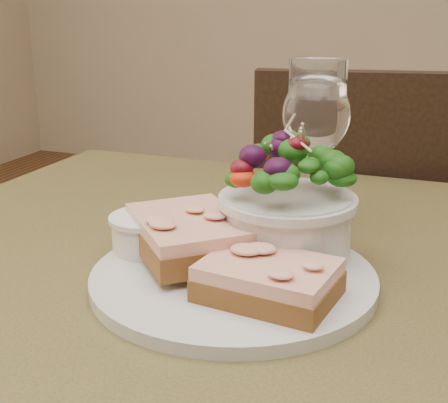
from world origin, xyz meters
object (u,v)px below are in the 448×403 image
at_px(wine_glass, 316,119).
at_px(sandwich_front, 268,280).
at_px(cafe_table, 220,362).
at_px(sandwich_back, 189,234).
at_px(ramekin, 147,231).
at_px(chair_far, 364,367).
at_px(salad_bowl, 288,197).
at_px(dinner_plate, 233,278).

bearing_deg(wine_glass, sandwich_front, -86.24).
distance_m(sandwich_front, wine_glass, 0.24).
bearing_deg(sandwich_front, cafe_table, 145.41).
distance_m(sandwich_back, ramekin, 0.05).
relative_size(cafe_table, chair_far, 0.89).
xyz_separation_m(cafe_table, ramekin, (-0.08, -0.00, 0.13)).
height_order(sandwich_back, salad_bowl, salad_bowl).
bearing_deg(cafe_table, sandwich_back, -163.41).
bearing_deg(cafe_table, sandwich_front, -41.92).
height_order(chair_far, sandwich_back, chair_far).
height_order(chair_far, wine_glass, wine_glass).
distance_m(chair_far, ramekin, 0.80).
xyz_separation_m(dinner_plate, salad_bowl, (0.03, 0.06, 0.07)).
bearing_deg(sandwich_back, sandwich_front, 18.99).
bearing_deg(ramekin, salad_bowl, 15.19).
height_order(cafe_table, sandwich_back, sandwich_back).
bearing_deg(cafe_table, wine_glass, 72.43).
height_order(sandwich_front, wine_glass, wine_glass).
xyz_separation_m(chair_far, salad_bowl, (-0.02, -0.57, 0.53)).
height_order(dinner_plate, sandwich_back, sandwich_back).
xyz_separation_m(dinner_plate, sandwich_front, (0.04, -0.04, 0.02)).
bearing_deg(cafe_table, chair_far, 82.76).
height_order(sandwich_back, ramekin, sandwich_back).
distance_m(cafe_table, salad_bowl, 0.18).
relative_size(cafe_table, wine_glass, 4.57).
bearing_deg(sandwich_front, chair_far, 96.44).
bearing_deg(ramekin, dinner_plate, -11.66).
relative_size(sandwich_back, wine_glass, 0.91).
xyz_separation_m(dinner_plate, wine_glass, (0.03, 0.19, 0.12)).
bearing_deg(sandwich_front, sandwich_back, 158.83).
xyz_separation_m(cafe_table, sandwich_front, (0.07, -0.06, 0.13)).
height_order(sandwich_front, sandwich_back, sandwich_back).
bearing_deg(wine_glass, chair_far, 86.75).
distance_m(chair_far, sandwich_back, 0.80).
distance_m(chair_far, sandwich_front, 0.82).
bearing_deg(wine_glass, dinner_plate, -99.09).
bearing_deg(chair_far, sandwich_front, 77.73).
height_order(chair_far, dinner_plate, chair_far).
bearing_deg(sandwich_front, salad_bowl, 103.59).
relative_size(salad_bowl, wine_glass, 0.73).
height_order(cafe_table, chair_far, chair_far).
relative_size(ramekin, salad_bowl, 0.54).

